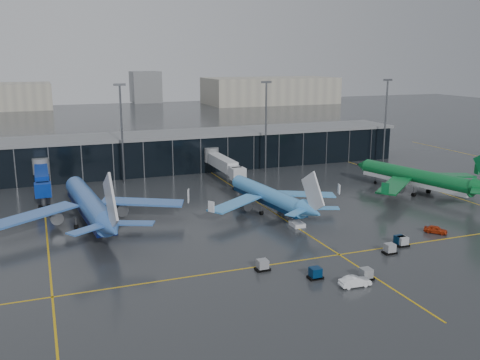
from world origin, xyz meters
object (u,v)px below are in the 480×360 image
object	(u,v)px
airliner_arkefly	(88,191)
airliner_aer_lingus	(416,168)
mobile_airstair	(297,222)
service_van_white	(355,281)
airliner_klm_near	(268,186)
baggage_carts	(358,257)
service_van_red	(436,230)

from	to	relation	value
airliner_arkefly	airliner_aer_lingus	world-z (taller)	airliner_arkefly
airliner_aer_lingus	mobile_airstair	size ratio (longest dim) A/B	11.86
airliner_arkefly	service_van_white	world-z (taller)	airliner_arkefly
airliner_arkefly	airliner_klm_near	size ratio (longest dim) A/B	1.21
baggage_carts	mobile_airstair	size ratio (longest dim) A/B	8.42
airliner_klm_near	baggage_carts	bearing A→B (deg)	-92.65
airliner_arkefly	service_van_white	size ratio (longest dim) A/B	9.45
mobile_airstair	service_van_white	xyz separation A→B (m)	(-4.95, -27.95, -0.01)
airliner_aer_lingus	service_van_white	distance (m)	59.61
mobile_airstair	service_van_red	distance (m)	25.63
baggage_carts	mobile_airstair	world-z (taller)	mobile_airstair
airliner_arkefly	mobile_airstair	world-z (taller)	airliner_arkefly
baggage_carts	mobile_airstair	xyz separation A→B (m)	(-0.91, 19.83, 0.01)
mobile_airstair	service_van_red	xyz separation A→B (m)	(22.07, -13.02, -0.06)
airliner_aer_lingus	baggage_carts	distance (m)	49.85
airliner_klm_near	service_van_red	distance (m)	34.15
airliner_klm_near	service_van_red	xyz separation A→B (m)	(23.32, -24.47, -4.84)
airliner_aer_lingus	baggage_carts	size ratio (longest dim) A/B	1.41
airliner_klm_near	mobile_airstair	world-z (taller)	airliner_klm_near
airliner_aer_lingus	mobile_airstair	bearing A→B (deg)	-175.36
airliner_klm_near	service_van_white	world-z (taller)	airliner_klm_near
mobile_airstair	service_van_white	world-z (taller)	mobile_airstair
airliner_aer_lingus	airliner_arkefly	bearing A→B (deg)	163.95
airliner_klm_near	service_van_red	bearing A→B (deg)	-52.97
airliner_arkefly	airliner_klm_near	distance (m)	36.27
baggage_carts	service_van_red	size ratio (longest dim) A/B	6.98
service_van_white	airliner_klm_near	bearing A→B (deg)	-2.64
airliner_klm_near	service_van_white	bearing A→B (deg)	-101.96
airliner_klm_near	baggage_carts	distance (m)	31.72
mobile_airstair	baggage_carts	bearing A→B (deg)	-86.10
airliner_klm_near	mobile_airstair	bearing A→B (deg)	-90.38
airliner_aer_lingus	baggage_carts	bearing A→B (deg)	-152.75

